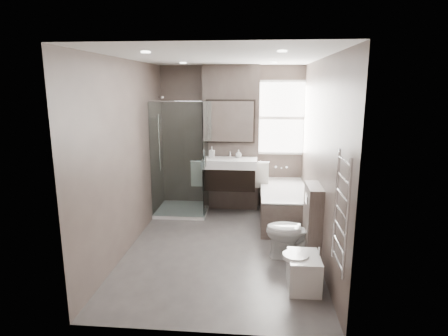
# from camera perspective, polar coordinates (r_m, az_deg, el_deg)

# --- Properties ---
(room) EXTENTS (2.70, 3.90, 2.70)m
(room) POSITION_cam_1_polar(r_m,az_deg,el_deg) (5.06, -0.30, 1.64)
(room) COLOR #4C4746
(room) RESTS_ON ground
(vanity_pier) EXTENTS (1.00, 0.25, 2.60)m
(vanity_pier) POSITION_cam_1_polar(r_m,az_deg,el_deg) (6.80, 1.09, 4.48)
(vanity_pier) COLOR #554943
(vanity_pier) RESTS_ON ground
(vanity) EXTENTS (0.95, 0.47, 0.66)m
(vanity) POSITION_cam_1_polar(r_m,az_deg,el_deg) (6.57, 0.86, -0.79)
(vanity) COLOR black
(vanity) RESTS_ON vanity_pier
(mirror_cabinet) EXTENTS (0.86, 0.08, 0.76)m
(mirror_cabinet) POSITION_cam_1_polar(r_m,az_deg,el_deg) (6.60, 1.01, 7.12)
(mirror_cabinet) COLOR black
(mirror_cabinet) RESTS_ON vanity_pier
(towel_left) EXTENTS (0.24, 0.06, 0.44)m
(towel_left) POSITION_cam_1_polar(r_m,az_deg,el_deg) (6.61, -4.00, -0.90)
(towel_left) COLOR silver
(towel_left) RESTS_ON vanity_pier
(towel_right) EXTENTS (0.24, 0.06, 0.44)m
(towel_right) POSITION_cam_1_polar(r_m,az_deg,el_deg) (6.54, 5.75, -1.10)
(towel_right) COLOR silver
(towel_right) RESTS_ON vanity_pier
(shower_enclosure) EXTENTS (0.90, 0.90, 2.00)m
(shower_enclosure) POSITION_cam_1_polar(r_m,az_deg,el_deg) (6.65, -5.67, -2.89)
(shower_enclosure) COLOR white
(shower_enclosure) RESTS_ON ground
(bathtub) EXTENTS (0.75, 1.60, 0.57)m
(bathtub) POSITION_cam_1_polar(r_m,az_deg,el_deg) (6.37, 9.00, -5.35)
(bathtub) COLOR #554943
(bathtub) RESTS_ON ground
(window) EXTENTS (0.98, 0.06, 1.33)m
(window) POSITION_cam_1_polar(r_m,az_deg,el_deg) (6.86, 8.75, 7.56)
(window) COLOR white
(window) RESTS_ON room
(toilet) EXTENTS (0.77, 0.50, 0.74)m
(toilet) POSITION_cam_1_polar(r_m,az_deg,el_deg) (5.08, 10.55, -9.51)
(toilet) COLOR white
(toilet) RESTS_ON ground
(cistern_box) EXTENTS (0.19, 0.55, 1.00)m
(cistern_box) POSITION_cam_1_polar(r_m,az_deg,el_deg) (5.07, 13.32, -8.09)
(cistern_box) COLOR #554943
(cistern_box) RESTS_ON ground
(bidet) EXTENTS (0.42, 0.49, 0.51)m
(bidet) POSITION_cam_1_polar(r_m,az_deg,el_deg) (4.47, 11.97, -15.11)
(bidet) COLOR white
(bidet) RESTS_ON ground
(towel_radiator) EXTENTS (0.03, 0.49, 1.10)m
(towel_radiator) POSITION_cam_1_polar(r_m,az_deg,el_deg) (3.62, 17.44, -6.41)
(towel_radiator) COLOR silver
(towel_radiator) RESTS_ON room
(soap_bottle_a) EXTENTS (0.09, 0.09, 0.20)m
(soap_bottle_a) POSITION_cam_1_polar(r_m,az_deg,el_deg) (6.54, -1.86, 2.39)
(soap_bottle_a) COLOR white
(soap_bottle_a) RESTS_ON vanity
(soap_bottle_b) EXTENTS (0.11, 0.11, 0.14)m
(soap_bottle_b) POSITION_cam_1_polar(r_m,az_deg,el_deg) (6.61, 2.24, 2.22)
(soap_bottle_b) COLOR white
(soap_bottle_b) RESTS_ON vanity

